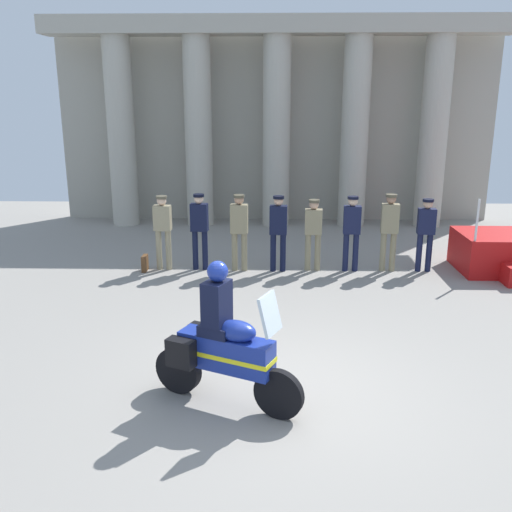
{
  "coord_description": "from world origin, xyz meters",
  "views": [
    {
      "loc": [
        -0.15,
        -6.78,
        3.8
      ],
      "look_at": [
        -0.4,
        2.56,
        1.16
      ],
      "focal_mm": 39.55,
      "sensor_mm": 36.0,
      "label": 1
    }
  ],
  "objects_px": {
    "officer_in_row_0": "(163,226)",
    "officer_in_row_4": "(313,229)",
    "officer_in_row_1": "(199,225)",
    "motorcycle_with_rider": "(221,346)",
    "briefcase_on_ground": "(145,263)",
    "officer_in_row_6": "(389,226)",
    "officer_in_row_5": "(352,227)",
    "officer_in_row_7": "(426,229)",
    "officer_in_row_2": "(239,226)",
    "officer_in_row_3": "(278,227)"
  },
  "relations": [
    {
      "from": "officer_in_row_0",
      "to": "officer_in_row_4",
      "type": "distance_m",
      "value": 3.37
    },
    {
      "from": "officer_in_row_1",
      "to": "motorcycle_with_rider",
      "type": "distance_m",
      "value": 5.9
    },
    {
      "from": "officer_in_row_4",
      "to": "briefcase_on_ground",
      "type": "distance_m",
      "value": 3.87
    },
    {
      "from": "officer_in_row_4",
      "to": "officer_in_row_6",
      "type": "height_order",
      "value": "officer_in_row_6"
    },
    {
      "from": "officer_in_row_5",
      "to": "officer_in_row_0",
      "type": "bearing_deg",
      "value": 4.05
    },
    {
      "from": "officer_in_row_1",
      "to": "officer_in_row_7",
      "type": "xyz_separation_m",
      "value": [
        5.04,
        -0.01,
        -0.05
      ]
    },
    {
      "from": "officer_in_row_5",
      "to": "officer_in_row_6",
      "type": "distance_m",
      "value": 0.83
    },
    {
      "from": "officer_in_row_6",
      "to": "briefcase_on_ground",
      "type": "relative_size",
      "value": 4.86
    },
    {
      "from": "officer_in_row_7",
      "to": "motorcycle_with_rider",
      "type": "distance_m",
      "value": 7.09
    },
    {
      "from": "officer_in_row_2",
      "to": "officer_in_row_4",
      "type": "height_order",
      "value": "officer_in_row_2"
    },
    {
      "from": "officer_in_row_4",
      "to": "briefcase_on_ground",
      "type": "height_order",
      "value": "officer_in_row_4"
    },
    {
      "from": "motorcycle_with_rider",
      "to": "officer_in_row_6",
      "type": "bearing_deg",
      "value": 85.36
    },
    {
      "from": "officer_in_row_6",
      "to": "officer_in_row_3",
      "type": "bearing_deg",
      "value": 5.84
    },
    {
      "from": "officer_in_row_3",
      "to": "officer_in_row_2",
      "type": "bearing_deg",
      "value": 2.94
    },
    {
      "from": "officer_in_row_2",
      "to": "officer_in_row_3",
      "type": "xyz_separation_m",
      "value": [
        0.87,
        -0.02,
        -0.01
      ]
    },
    {
      "from": "officer_in_row_0",
      "to": "officer_in_row_2",
      "type": "relative_size",
      "value": 0.98
    },
    {
      "from": "officer_in_row_5",
      "to": "officer_in_row_2",
      "type": "bearing_deg",
      "value": 5.09
    },
    {
      "from": "officer_in_row_3",
      "to": "briefcase_on_ground",
      "type": "relative_size",
      "value": 4.76
    },
    {
      "from": "officer_in_row_3",
      "to": "officer_in_row_7",
      "type": "relative_size",
      "value": 1.04
    },
    {
      "from": "officer_in_row_2",
      "to": "officer_in_row_4",
      "type": "distance_m",
      "value": 1.65
    },
    {
      "from": "officer_in_row_1",
      "to": "briefcase_on_ground",
      "type": "xyz_separation_m",
      "value": [
        -1.24,
        -0.16,
        -0.85
      ]
    },
    {
      "from": "officer_in_row_6",
      "to": "officer_in_row_7",
      "type": "height_order",
      "value": "officer_in_row_6"
    },
    {
      "from": "officer_in_row_5",
      "to": "motorcycle_with_rider",
      "type": "relative_size",
      "value": 0.87
    },
    {
      "from": "officer_in_row_4",
      "to": "officer_in_row_7",
      "type": "distance_m",
      "value": 2.49
    },
    {
      "from": "officer_in_row_4",
      "to": "motorcycle_with_rider",
      "type": "height_order",
      "value": "motorcycle_with_rider"
    },
    {
      "from": "officer_in_row_0",
      "to": "motorcycle_with_rider",
      "type": "relative_size",
      "value": 0.87
    },
    {
      "from": "officer_in_row_1",
      "to": "officer_in_row_4",
      "type": "bearing_deg",
      "value": -176.1
    },
    {
      "from": "officer_in_row_2",
      "to": "officer_in_row_7",
      "type": "distance_m",
      "value": 4.14
    },
    {
      "from": "officer_in_row_2",
      "to": "officer_in_row_4",
      "type": "xyz_separation_m",
      "value": [
        1.65,
        0.06,
        -0.06
      ]
    },
    {
      "from": "officer_in_row_3",
      "to": "officer_in_row_4",
      "type": "relative_size",
      "value": 1.06
    },
    {
      "from": "officer_in_row_5",
      "to": "officer_in_row_4",
      "type": "bearing_deg",
      "value": 2.91
    },
    {
      "from": "officer_in_row_1",
      "to": "officer_in_row_5",
      "type": "bearing_deg",
      "value": -176.35
    },
    {
      "from": "officer_in_row_2",
      "to": "officer_in_row_5",
      "type": "relative_size",
      "value": 1.02
    },
    {
      "from": "officer_in_row_4",
      "to": "motorcycle_with_rider",
      "type": "relative_size",
      "value": 0.83
    },
    {
      "from": "officer_in_row_3",
      "to": "motorcycle_with_rider",
      "type": "distance_m",
      "value": 5.79
    },
    {
      "from": "officer_in_row_3",
      "to": "officer_in_row_7",
      "type": "xyz_separation_m",
      "value": [
        3.28,
        0.08,
        -0.04
      ]
    },
    {
      "from": "officer_in_row_1",
      "to": "briefcase_on_ground",
      "type": "bearing_deg",
      "value": 11.28
    },
    {
      "from": "officer_in_row_2",
      "to": "motorcycle_with_rider",
      "type": "bearing_deg",
      "value": 94.93
    },
    {
      "from": "motorcycle_with_rider",
      "to": "briefcase_on_ground",
      "type": "distance_m",
      "value": 6.11
    },
    {
      "from": "officer_in_row_7",
      "to": "motorcycle_with_rider",
      "type": "xyz_separation_m",
      "value": [
        -4.06,
        -5.81,
        -0.18
      ]
    },
    {
      "from": "officer_in_row_0",
      "to": "officer_in_row_5",
      "type": "relative_size",
      "value": 1.0
    },
    {
      "from": "officer_in_row_5",
      "to": "briefcase_on_ground",
      "type": "bearing_deg",
      "value": 5.7
    },
    {
      "from": "officer_in_row_1",
      "to": "officer_in_row_4",
      "type": "xyz_separation_m",
      "value": [
        2.55,
        -0.01,
        -0.07
      ]
    },
    {
      "from": "officer_in_row_4",
      "to": "motorcycle_with_rider",
      "type": "distance_m",
      "value": 6.02
    },
    {
      "from": "officer_in_row_1",
      "to": "officer_in_row_7",
      "type": "bearing_deg",
      "value": -176.03
    },
    {
      "from": "officer_in_row_6",
      "to": "briefcase_on_ground",
      "type": "bearing_deg",
      "value": 5.61
    },
    {
      "from": "officer_in_row_3",
      "to": "officer_in_row_6",
      "type": "height_order",
      "value": "officer_in_row_6"
    },
    {
      "from": "motorcycle_with_rider",
      "to": "officer_in_row_3",
      "type": "bearing_deg",
      "value": 106.83
    },
    {
      "from": "officer_in_row_5",
      "to": "officer_in_row_7",
      "type": "height_order",
      "value": "officer_in_row_5"
    },
    {
      "from": "officer_in_row_4",
      "to": "officer_in_row_7",
      "type": "height_order",
      "value": "officer_in_row_7"
    }
  ]
}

